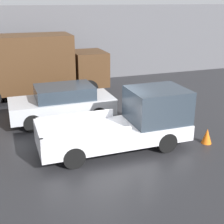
# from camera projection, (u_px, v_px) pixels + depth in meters

# --- Properties ---
(ground_plane) EXTENTS (60.00, 60.00, 0.00)m
(ground_plane) POSITION_uv_depth(u_px,v_px,m) (105.00, 142.00, 12.02)
(ground_plane) COLOR #232326
(building_wall) EXTENTS (28.00, 0.15, 4.87)m
(building_wall) POSITION_uv_depth(u_px,v_px,m) (56.00, 45.00, 20.08)
(building_wall) COLOR #56565B
(building_wall) RESTS_ON ground
(pickup_truck) EXTENTS (5.47, 1.97, 2.13)m
(pickup_truck) POSITION_uv_depth(u_px,v_px,m) (131.00, 122.00, 11.39)
(pickup_truck) COLOR silver
(pickup_truck) RESTS_ON ground
(car) EXTENTS (4.59, 2.02, 1.60)m
(car) POSITION_uv_depth(u_px,v_px,m) (63.00, 103.00, 13.99)
(car) COLOR #B7BABF
(car) RESTS_ON ground
(delivery_truck) EXTENTS (8.23, 2.45, 3.44)m
(delivery_truck) POSITION_uv_depth(u_px,v_px,m) (26.00, 65.00, 16.86)
(delivery_truck) COLOR #472D19
(delivery_truck) RESTS_ON ground
(traffic_cone) EXTENTS (0.39, 0.39, 0.58)m
(traffic_cone) POSITION_uv_depth(u_px,v_px,m) (207.00, 136.00, 11.86)
(traffic_cone) COLOR orange
(traffic_cone) RESTS_ON ground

